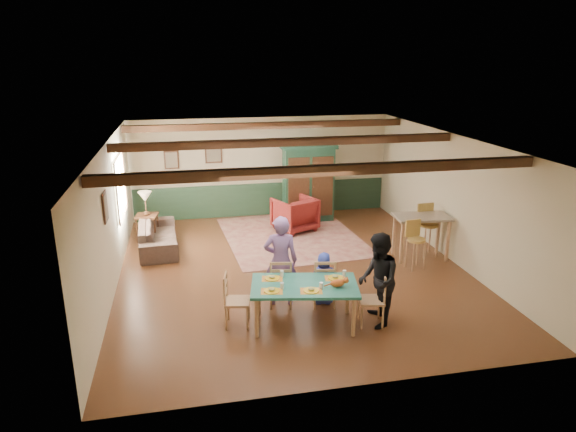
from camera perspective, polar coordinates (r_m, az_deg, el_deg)
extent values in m
plane|color=#472414|center=(10.72, 0.53, -6.03)|extent=(8.00, 8.00, 0.00)
cube|color=beige|center=(14.08, -2.90, 5.44)|extent=(7.00, 0.02, 2.70)
cube|color=beige|center=(10.15, -19.15, -0.28)|extent=(0.02, 8.00, 2.70)
cube|color=beige|center=(11.50, 17.88, 1.86)|extent=(0.02, 8.00, 2.70)
cube|color=silver|center=(9.96, 0.58, 8.37)|extent=(7.00, 8.00, 0.02)
cube|color=#1B3120|center=(14.27, -2.83, 1.89)|extent=(6.95, 0.03, 0.90)
cube|color=black|center=(7.78, 4.17, 5.08)|extent=(6.95, 0.16, 0.16)
cube|color=black|center=(10.36, 0.10, 8.22)|extent=(6.95, 0.16, 0.16)
cube|color=black|center=(12.89, -2.29, 10.02)|extent=(6.95, 0.16, 0.16)
imported|color=#704F89|center=(9.03, -0.82, -5.00)|extent=(0.66, 0.50, 1.65)
imported|color=black|center=(8.49, 9.98, -7.05)|extent=(0.73, 0.86, 1.58)
imported|color=#293BA6|center=(9.20, 3.99, -6.94)|extent=(0.52, 0.39, 0.96)
cube|color=#C1A78C|center=(12.64, 0.36, -2.28)|extent=(3.39, 3.94, 0.01)
cube|color=#133121|center=(13.65, 2.27, 3.66)|extent=(1.45, 0.58, 2.05)
imported|color=#521013|center=(12.98, 0.75, 0.23)|extent=(1.22, 1.24, 0.86)
imported|color=#3E2E27|center=(12.19, -14.24, -2.08)|extent=(0.93, 2.15, 0.62)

